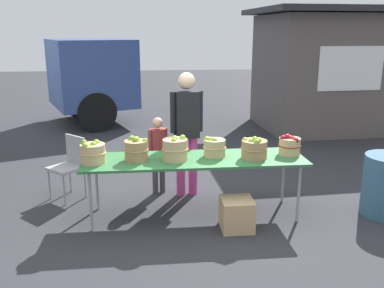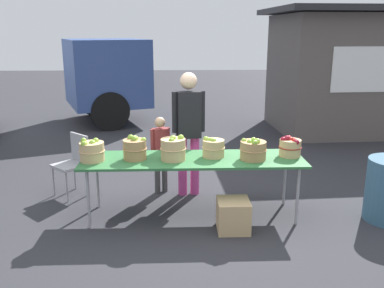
# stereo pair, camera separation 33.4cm
# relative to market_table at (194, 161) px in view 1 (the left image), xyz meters

# --- Properties ---
(ground_plane) EXTENTS (40.00, 40.00, 0.00)m
(ground_plane) POSITION_rel_market_table_xyz_m (0.00, 0.00, -0.71)
(ground_plane) COLOR #2D2D33
(market_table) EXTENTS (2.70, 0.76, 0.75)m
(market_table) POSITION_rel_market_table_xyz_m (0.00, 0.00, 0.00)
(market_table) COLOR #2D6B38
(market_table) RESTS_ON ground
(apple_basket_green_0) EXTENTS (0.31, 0.31, 0.27)m
(apple_basket_green_0) POSITION_rel_market_table_xyz_m (-1.21, -0.06, 0.16)
(apple_basket_green_0) COLOR tan
(apple_basket_green_0) RESTS_ON market_table
(apple_basket_green_1) EXTENTS (0.30, 0.30, 0.29)m
(apple_basket_green_1) POSITION_rel_market_table_xyz_m (-0.70, 0.00, 0.17)
(apple_basket_green_1) COLOR #A87F51
(apple_basket_green_1) RESTS_ON market_table
(apple_basket_green_2) EXTENTS (0.32, 0.32, 0.31)m
(apple_basket_green_2) POSITION_rel_market_table_xyz_m (-0.24, -0.05, 0.17)
(apple_basket_green_2) COLOR tan
(apple_basket_green_2) RESTS_ON market_table
(apple_basket_green_3) EXTENTS (0.29, 0.29, 0.25)m
(apple_basket_green_3) POSITION_rel_market_table_xyz_m (0.25, 0.06, 0.15)
(apple_basket_green_3) COLOR tan
(apple_basket_green_3) RESTS_ON market_table
(apple_basket_green_4) EXTENTS (0.33, 0.33, 0.28)m
(apple_basket_green_4) POSITION_rel_market_table_xyz_m (0.72, -0.07, 0.16)
(apple_basket_green_4) COLOR #A87F51
(apple_basket_green_4) RESTS_ON market_table
(apple_basket_red_0) EXTENTS (0.28, 0.28, 0.26)m
(apple_basket_red_0) POSITION_rel_market_table_xyz_m (1.20, 0.05, 0.16)
(apple_basket_red_0) COLOR tan
(apple_basket_red_0) RESTS_ON market_table
(vendor_adult) EXTENTS (0.45, 0.27, 1.72)m
(vendor_adult) POSITION_rel_market_table_xyz_m (-0.03, 0.71, 0.30)
(vendor_adult) COLOR #CC3F8C
(vendor_adult) RESTS_ON ground
(child_customer) EXTENTS (0.27, 0.22, 1.10)m
(child_customer) POSITION_rel_market_table_xyz_m (-0.42, 0.80, -0.06)
(child_customer) COLOR #3F3F3F
(child_customer) RESTS_ON ground
(food_kiosk) EXTENTS (3.65, 3.09, 2.74)m
(food_kiosk) POSITION_rel_market_table_xyz_m (3.66, 4.66, 0.67)
(food_kiosk) COLOR #59514C
(food_kiosk) RESTS_ON ground
(folding_chair) EXTENTS (0.57, 0.57, 0.86)m
(folding_chair) POSITION_rel_market_table_xyz_m (-1.64, 0.78, -0.21)
(folding_chair) COLOR #99999E
(folding_chair) RESTS_ON ground
(produce_crate) EXTENTS (0.37, 0.37, 0.37)m
(produce_crate) POSITION_rel_market_table_xyz_m (0.45, -0.43, -0.53)
(produce_crate) COLOR tan
(produce_crate) RESTS_ON ground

